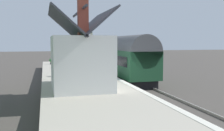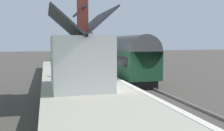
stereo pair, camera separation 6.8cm
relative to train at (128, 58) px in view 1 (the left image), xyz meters
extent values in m
plane|color=#423D38|center=(-0.86, 0.90, -2.22)|extent=(160.00, 160.00, 0.00)
cube|color=#A39B8C|center=(-0.86, 4.82, -1.77)|extent=(32.00, 5.84, 0.88)
cube|color=beige|center=(-0.86, 2.08, -1.32)|extent=(32.00, 0.36, 0.02)
cube|color=gray|center=(-0.86, -0.72, -2.15)|extent=(52.00, 0.08, 0.14)
cube|color=gray|center=(-0.86, 0.72, -2.15)|extent=(52.00, 0.08, 0.14)
cube|color=black|center=(-0.01, 0.00, -1.87)|extent=(8.32, 2.29, 0.70)
cube|color=#1E4C2D|center=(-0.01, 0.00, -0.37)|extent=(9.05, 2.70, 2.30)
cylinder|color=#515154|center=(-0.01, 0.00, 0.78)|extent=(9.05, 2.65, 2.65)
cube|color=black|center=(-0.01, 1.36, -0.08)|extent=(7.69, 0.03, 0.80)
cylinder|color=black|center=(2.71, 0.00, -1.87)|extent=(0.70, 2.16, 0.70)
cylinder|color=black|center=(-2.72, 0.00, -1.87)|extent=(0.70, 2.16, 0.70)
cube|color=black|center=(4.54, 0.00, 0.04)|extent=(0.04, 2.16, 0.90)
cylinder|color=#F2EDCC|center=(4.56, 0.00, -0.94)|extent=(0.06, 0.24, 0.24)
cube|color=red|center=(4.60, 0.00, -1.40)|extent=(0.16, 2.56, 0.24)
cube|color=white|center=(-6.43, 5.38, 0.27)|extent=(5.31, 3.38, 3.20)
cube|color=#38383F|center=(-6.43, 4.53, 2.62)|extent=(5.81, 1.95, 1.74)
cube|color=#38383F|center=(-6.43, 6.22, 2.62)|extent=(5.81, 1.95, 1.74)
cylinder|color=#38383F|center=(-6.43, 5.38, 3.37)|extent=(5.81, 0.16, 0.16)
cube|color=brown|center=(-8.02, 5.38, 3.14)|extent=(0.56, 0.56, 2.55)
cube|color=teal|center=(-5.40, 3.66, -0.28)|extent=(0.90, 0.06, 2.10)
cube|color=teal|center=(-6.80, 3.66, 0.37)|extent=(0.80, 0.05, 1.10)
cube|color=#26727F|center=(-0.92, 3.63, -0.88)|extent=(1.41, 0.45, 0.06)
cube|color=#26727F|center=(-0.93, 3.45, -0.65)|extent=(1.40, 0.15, 0.40)
cube|color=black|center=(-1.48, 3.65, -1.11)|extent=(0.07, 0.36, 0.44)
cube|color=black|center=(-0.36, 3.61, -1.11)|extent=(0.07, 0.36, 0.44)
cube|color=#26727F|center=(9.10, 3.59, -0.88)|extent=(1.41, 0.44, 0.06)
cube|color=#26727F|center=(9.09, 3.41, -0.65)|extent=(1.40, 0.15, 0.40)
cube|color=black|center=(8.54, 3.60, -1.11)|extent=(0.07, 0.36, 0.44)
cube|color=black|center=(9.66, 3.57, -1.11)|extent=(0.07, 0.36, 0.44)
cone|color=black|center=(10.72, 6.71, -1.16)|extent=(0.36, 0.36, 0.34)
cylinder|color=black|center=(10.72, 6.71, -1.30)|extent=(0.20, 0.20, 0.06)
ellipsoid|color=#2D7233|center=(10.72, 6.71, -0.84)|extent=(0.44, 0.44, 0.43)
cube|color=black|center=(4.63, 4.13, -1.15)|extent=(1.00, 0.32, 0.36)
ellipsoid|color=#2D7233|center=(4.63, 4.13, -0.85)|extent=(0.90, 0.29, 0.29)
cube|color=#9E5138|center=(6.28, 5.24, -1.19)|extent=(0.74, 0.32, 0.29)
ellipsoid|color=#4C8C2D|center=(6.28, 5.24, -0.93)|extent=(0.66, 0.29, 0.29)
cone|color=gray|center=(-1.03, 6.47, -1.15)|extent=(0.43, 0.43, 0.37)
cylinder|color=gray|center=(-1.03, 6.47, -1.30)|extent=(0.24, 0.24, 0.06)
ellipsoid|color=#3D8438|center=(-1.03, 6.47, -0.79)|extent=(0.48, 0.48, 0.42)
cylinder|color=black|center=(5.25, 2.47, 0.44)|extent=(0.10, 0.10, 3.54)
cylinder|color=black|center=(5.25, 2.47, 2.06)|extent=(0.05, 0.50, 0.05)
cube|color=beige|center=(5.25, 2.47, 2.35)|extent=(0.24, 0.24, 0.32)
cone|color=black|center=(5.25, 2.47, 2.57)|extent=(0.32, 0.32, 0.14)
camera|label=1|loc=(-22.14, 7.50, 1.53)|focal=40.28mm
camera|label=2|loc=(-22.16, 7.44, 1.53)|focal=40.28mm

